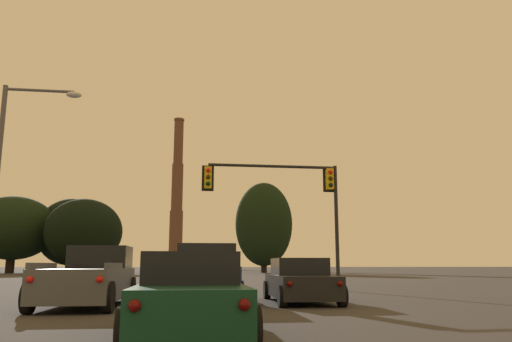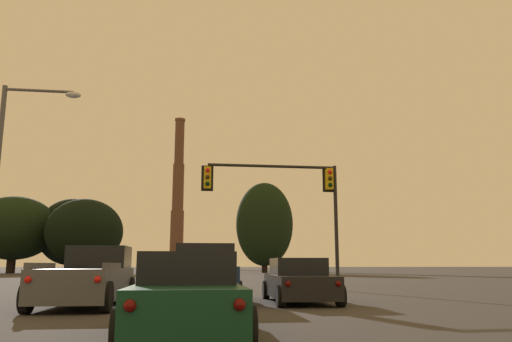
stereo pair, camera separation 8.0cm
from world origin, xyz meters
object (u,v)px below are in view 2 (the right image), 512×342
object	(u,v)px
suv_center_lane_front	(204,275)
sedan_center_lane_second	(187,295)
street_lamp	(10,164)
traffic_light_overhead_right	(291,192)
smokestack	(178,208)
sedan_right_lane_front	(299,282)
pickup_truck_left_lane_front	(90,278)

from	to	relation	value
suv_center_lane_front	sedan_center_lane_second	bearing A→B (deg)	-93.29
sedan_center_lane_second	suv_center_lane_front	world-z (taller)	suv_center_lane_front
suv_center_lane_front	street_lamp	size ratio (longest dim) A/B	0.58
sedan_center_lane_second	traffic_light_overhead_right	world-z (taller)	traffic_light_overhead_right
traffic_light_overhead_right	smokestack	xyz separation A→B (m)	(-8.50, 147.67, 15.62)
sedan_right_lane_front	street_lamp	size ratio (longest dim) A/B	0.56
sedan_right_lane_front	smokestack	world-z (taller)	smokestack
smokestack	street_lamp	bearing A→B (deg)	-91.39
street_lamp	smokestack	xyz separation A→B (m)	(3.64, 150.33, 15.07)
sedan_right_lane_front	suv_center_lane_front	xyz separation A→B (m)	(-3.09, 0.21, 0.23)
pickup_truck_left_lane_front	sedan_right_lane_front	world-z (taller)	pickup_truck_left_lane_front
sedan_right_lane_front	street_lamp	bearing A→B (deg)	160.02
sedan_center_lane_second	suv_center_lane_front	distance (m)	7.43
sedan_center_lane_second	suv_center_lane_front	bearing A→B (deg)	86.15
pickup_truck_left_lane_front	street_lamp	world-z (taller)	street_lamp
traffic_light_overhead_right	smokestack	world-z (taller)	smokestack
smokestack	pickup_truck_left_lane_front	bearing A→B (deg)	-89.77
sedan_right_lane_front	sedan_center_lane_second	xyz separation A→B (m)	(-3.65, -7.19, 0.00)
pickup_truck_left_lane_front	smokestack	size ratio (longest dim) A/B	0.11
pickup_truck_left_lane_front	sedan_right_lane_front	bearing A→B (deg)	5.22
sedan_center_lane_second	pickup_truck_left_lane_front	bearing A→B (deg)	113.88
street_lamp	smokestack	size ratio (longest dim) A/B	0.16
smokestack	suv_center_lane_front	bearing A→B (deg)	-88.47
suv_center_lane_front	smokestack	distance (m)	155.90
sedan_center_lane_second	smokestack	bearing A→B (deg)	91.73
suv_center_lane_front	street_lamp	world-z (taller)	street_lamp
sedan_right_lane_front	traffic_light_overhead_right	xyz separation A→B (m)	(1.29, 7.17, 4.02)
street_lamp	sedan_center_lane_second	bearing A→B (deg)	-58.41
traffic_light_overhead_right	sedan_center_lane_second	bearing A→B (deg)	-108.99
street_lamp	smokestack	world-z (taller)	smokestack
sedan_right_lane_front	suv_center_lane_front	world-z (taller)	suv_center_lane_front
sedan_right_lane_front	sedan_center_lane_second	size ratio (longest dim) A/B	1.01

